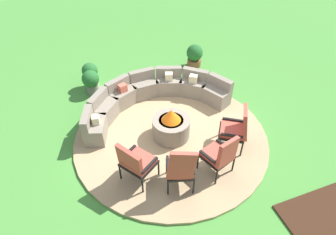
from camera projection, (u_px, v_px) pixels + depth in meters
ground_plane at (171, 137)px, 6.90m from camera, size 24.00×24.00×0.00m
patio_circle at (171, 136)px, 6.89m from camera, size 4.49×4.49×0.06m
fire_pit at (171, 126)px, 6.67m from camera, size 0.86×0.86×0.76m
curved_stone_bench at (151, 96)px, 7.54m from camera, size 3.85×1.82×0.72m
lounge_chair_front_left at (135, 161)px, 5.56m from camera, size 0.80×0.83×1.04m
lounge_chair_front_right at (181, 167)px, 5.40m from camera, size 0.67×0.69×1.16m
lounge_chair_back_left at (220, 154)px, 5.71m from camera, size 0.70×0.71×1.01m
lounge_chair_back_right at (237, 128)px, 6.25m from camera, size 0.78×0.81×1.08m
potted_plant_0 at (91, 81)px, 7.97m from camera, size 0.47×0.47×0.71m
potted_plant_2 at (195, 55)px, 9.11m from camera, size 0.51×0.51×0.72m
potted_plant_3 at (91, 74)px, 8.20m from camera, size 0.44×0.44×0.76m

